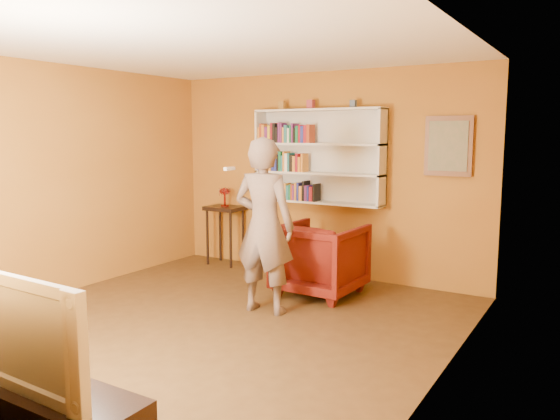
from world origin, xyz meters
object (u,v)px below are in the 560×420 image
object	(u,v)px
bookshelf	(320,157)
console_table	(225,216)
television	(35,329)
person	(264,226)
armchair	(320,259)
ruby_lustre	(225,193)

from	to	relation	value
bookshelf	console_table	world-z (taller)	bookshelf
console_table	television	bearing A→B (deg)	-65.07
bookshelf	console_table	xyz separation A→B (m)	(-1.45, -0.16, -0.89)
bookshelf	television	xyz separation A→B (m)	(0.64, -4.66, -0.77)
person	armchair	bearing A→B (deg)	-108.78
console_table	ruby_lustre	xyz separation A→B (m)	(0.00, 0.00, 0.34)
armchair	television	world-z (taller)	television
console_table	person	size ratio (longest dim) A/B	0.46
bookshelf	console_table	size ratio (longest dim) A/B	2.11
console_table	person	xyz separation A→B (m)	(1.66, -1.52, 0.22)
bookshelf	armchair	world-z (taller)	bookshelf
bookshelf	television	distance (m)	4.77
armchair	person	size ratio (longest dim) A/B	0.51
ruby_lustre	person	size ratio (longest dim) A/B	0.14
person	television	world-z (taller)	person
console_table	ruby_lustre	bearing A→B (deg)	0.00
bookshelf	television	world-z (taller)	bookshelf
console_table	armchair	size ratio (longest dim) A/B	0.91
ruby_lustre	person	xyz separation A→B (m)	(1.66, -1.52, -0.12)
bookshelf	person	distance (m)	1.82
armchair	television	xyz separation A→B (m)	(0.22, -3.87, 0.39)
bookshelf	person	xyz separation A→B (m)	(0.21, -1.68, -0.67)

